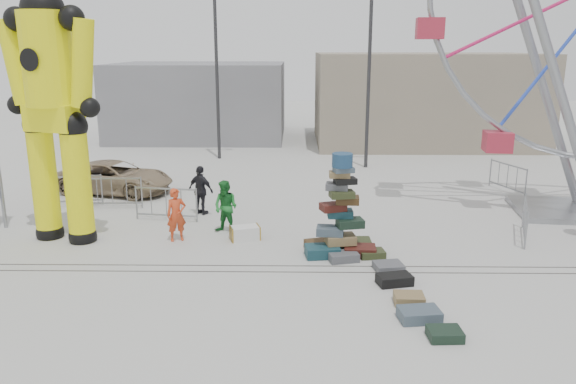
{
  "coord_description": "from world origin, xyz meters",
  "views": [
    {
      "loc": [
        -0.21,
        -12.27,
        5.41
      ],
      "look_at": [
        -0.42,
        2.06,
        1.66
      ],
      "focal_mm": 35.0,
      "sensor_mm": 36.0,
      "label": 1
    }
  ],
  "objects_px": {
    "crash_test_dummy": "(52,98)",
    "parked_suv": "(115,177)",
    "lamp_post_left": "(219,66)",
    "pedestrian_red": "(176,215)",
    "barricade_wheel_front": "(525,220)",
    "barricade_wheel_back": "(507,178)",
    "lamp_post_right": "(371,67)",
    "pedestrian_black": "(201,190)",
    "barricade_dummy_b": "(112,193)",
    "barricade_dummy_c": "(166,204)",
    "suitcase_tower": "(340,226)",
    "steamer_trunk": "(245,233)",
    "pedestrian_green": "(226,207)",
    "barricade_dummy_a": "(72,191)"
  },
  "relations": [
    {
      "from": "lamp_post_right",
      "to": "barricade_dummy_c",
      "type": "bearing_deg",
      "value": -131.97
    },
    {
      "from": "barricade_dummy_a",
      "to": "barricade_dummy_c",
      "type": "distance_m",
      "value": 3.99
    },
    {
      "from": "steamer_trunk",
      "to": "pedestrian_green",
      "type": "xyz_separation_m",
      "value": [
        -0.61,
        0.59,
        0.6
      ]
    },
    {
      "from": "crash_test_dummy",
      "to": "pedestrian_black",
      "type": "xyz_separation_m",
      "value": [
        3.49,
        2.54,
        -3.23
      ]
    },
    {
      "from": "lamp_post_right",
      "to": "pedestrian_black",
      "type": "relative_size",
      "value": 4.91
    },
    {
      "from": "suitcase_tower",
      "to": "barricade_wheel_front",
      "type": "distance_m",
      "value": 5.59
    },
    {
      "from": "lamp_post_left",
      "to": "pedestrian_green",
      "type": "bearing_deg",
      "value": -81.87
    },
    {
      "from": "barricade_wheel_front",
      "to": "parked_suv",
      "type": "bearing_deg",
      "value": 89.26
    },
    {
      "from": "lamp_post_left",
      "to": "crash_test_dummy",
      "type": "height_order",
      "value": "lamp_post_left"
    },
    {
      "from": "lamp_post_left",
      "to": "pedestrian_red",
      "type": "distance_m",
      "value": 12.67
    },
    {
      "from": "crash_test_dummy",
      "to": "parked_suv",
      "type": "distance_m",
      "value": 6.31
    },
    {
      "from": "steamer_trunk",
      "to": "pedestrian_green",
      "type": "height_order",
      "value": "pedestrian_green"
    },
    {
      "from": "lamp_post_right",
      "to": "barricade_dummy_a",
      "type": "relative_size",
      "value": 4.0
    },
    {
      "from": "steamer_trunk",
      "to": "crash_test_dummy",
      "type": "bearing_deg",
      "value": 163.53
    },
    {
      "from": "barricade_wheel_front",
      "to": "barricade_wheel_back",
      "type": "bearing_deg",
      "value": 4.69
    },
    {
      "from": "lamp_post_right",
      "to": "barricade_dummy_b",
      "type": "bearing_deg",
      "value": -144.3
    },
    {
      "from": "pedestrian_black",
      "to": "pedestrian_red",
      "type": "bearing_deg",
      "value": 112.72
    },
    {
      "from": "lamp_post_right",
      "to": "pedestrian_red",
      "type": "height_order",
      "value": "lamp_post_right"
    },
    {
      "from": "pedestrian_green",
      "to": "barricade_wheel_back",
      "type": "bearing_deg",
      "value": 53.62
    },
    {
      "from": "barricade_dummy_b",
      "to": "parked_suv",
      "type": "relative_size",
      "value": 0.46
    },
    {
      "from": "suitcase_tower",
      "to": "crash_test_dummy",
      "type": "bearing_deg",
      "value": 168.03
    },
    {
      "from": "steamer_trunk",
      "to": "barricade_dummy_b",
      "type": "bearing_deg",
      "value": 129.9
    },
    {
      "from": "barricade_wheel_front",
      "to": "pedestrian_green",
      "type": "bearing_deg",
      "value": 107.31
    },
    {
      "from": "barricade_dummy_c",
      "to": "lamp_post_left",
      "type": "bearing_deg",
      "value": 95.95
    },
    {
      "from": "barricade_dummy_c",
      "to": "pedestrian_green",
      "type": "relative_size",
      "value": 1.26
    },
    {
      "from": "barricade_dummy_c",
      "to": "pedestrian_red",
      "type": "relative_size",
      "value": 1.3
    },
    {
      "from": "lamp_post_left",
      "to": "pedestrian_black",
      "type": "bearing_deg",
      "value": -86.49
    },
    {
      "from": "barricade_wheel_front",
      "to": "barricade_dummy_c",
      "type": "bearing_deg",
      "value": 101.55
    },
    {
      "from": "pedestrian_red",
      "to": "parked_suv",
      "type": "bearing_deg",
      "value": 99.76
    },
    {
      "from": "pedestrian_red",
      "to": "barricade_wheel_back",
      "type": "bearing_deg",
      "value": 3.59
    },
    {
      "from": "crash_test_dummy",
      "to": "parked_suv",
      "type": "bearing_deg",
      "value": 109.53
    },
    {
      "from": "lamp_post_right",
      "to": "pedestrian_red",
      "type": "distance_m",
      "value": 12.68
    },
    {
      "from": "pedestrian_black",
      "to": "parked_suv",
      "type": "bearing_deg",
      "value": -7.91
    },
    {
      "from": "pedestrian_red",
      "to": "pedestrian_green",
      "type": "height_order",
      "value": "pedestrian_green"
    },
    {
      "from": "suitcase_tower",
      "to": "pedestrian_black",
      "type": "distance_m",
      "value": 5.57
    },
    {
      "from": "barricade_dummy_a",
      "to": "barricade_wheel_back",
      "type": "bearing_deg",
      "value": -3.72
    },
    {
      "from": "barricade_wheel_front",
      "to": "pedestrian_black",
      "type": "bearing_deg",
      "value": 96.65
    },
    {
      "from": "suitcase_tower",
      "to": "barricade_dummy_a",
      "type": "distance_m",
      "value": 9.98
    },
    {
      "from": "lamp_post_left",
      "to": "barricade_wheel_back",
      "type": "xyz_separation_m",
      "value": [
        11.74,
        -6.41,
        -3.93
      ]
    },
    {
      "from": "barricade_wheel_front",
      "to": "barricade_wheel_back",
      "type": "relative_size",
      "value": 1.0
    },
    {
      "from": "suitcase_tower",
      "to": "parked_suv",
      "type": "xyz_separation_m",
      "value": [
        -7.99,
        6.29,
        -0.17
      ]
    },
    {
      "from": "crash_test_dummy",
      "to": "barricade_wheel_front",
      "type": "xyz_separation_m",
      "value": [
        13.22,
        0.29,
        -3.5
      ]
    },
    {
      "from": "lamp_post_left",
      "to": "pedestrian_red",
      "type": "xyz_separation_m",
      "value": [
        0.31,
        -12.11,
        -3.72
      ]
    },
    {
      "from": "lamp_post_left",
      "to": "barricade_wheel_back",
      "type": "bearing_deg",
      "value": -28.61
    },
    {
      "from": "pedestrian_green",
      "to": "barricade_wheel_front",
      "type": "bearing_deg",
      "value": 24.93
    },
    {
      "from": "suitcase_tower",
      "to": "pedestrian_red",
      "type": "distance_m",
      "value": 4.66
    },
    {
      "from": "lamp_post_left",
      "to": "parked_suv",
      "type": "height_order",
      "value": "lamp_post_left"
    },
    {
      "from": "barricade_dummy_c",
      "to": "lamp_post_right",
      "type": "bearing_deg",
      "value": 56.28
    },
    {
      "from": "parked_suv",
      "to": "pedestrian_black",
      "type": "bearing_deg",
      "value": -112.48
    },
    {
      "from": "crash_test_dummy",
      "to": "barricade_wheel_front",
      "type": "distance_m",
      "value": 13.68
    }
  ]
}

